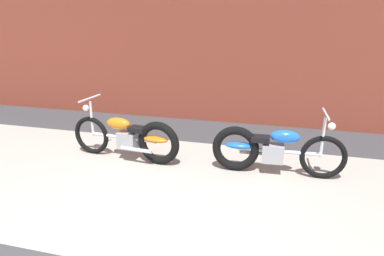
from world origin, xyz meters
name	(u,v)px	position (x,y,z in m)	size (l,w,h in m)	color
sidewalk_slab	(166,184)	(0.00, 1.75, 0.00)	(36.00, 3.50, 0.01)	#9E998E
brick_building_wall	(215,19)	(0.00, 5.20, 2.26)	(36.00, 0.50, 4.53)	brown
motorcycle_orange	(132,138)	(-0.84, 2.44, 0.40)	(2.01, 0.59, 1.03)	black
motorcycle_blue	(268,149)	(1.39, 2.49, 0.40)	(2.01, 0.58, 1.03)	black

